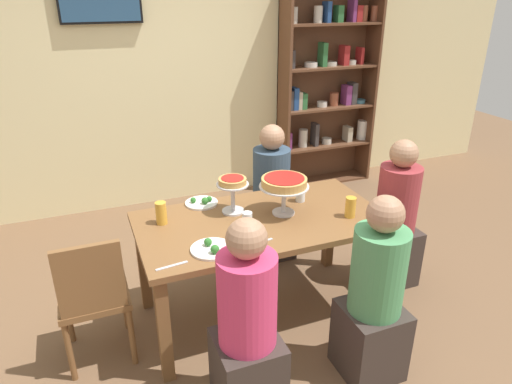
{
  "coord_description": "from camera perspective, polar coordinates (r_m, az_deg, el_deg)",
  "views": [
    {
      "loc": [
        -1.02,
        -2.46,
        2.11
      ],
      "look_at": [
        0.0,
        0.1,
        0.89
      ],
      "focal_mm": 32.31,
      "sensor_mm": 36.0,
      "label": 1
    }
  ],
  "objects": [
    {
      "name": "water_glass_clear_near",
      "position": [
        2.88,
        -1.09,
        -3.45
      ],
      "size": [
        0.06,
        0.06,
        0.1
      ],
      "primitive_type": "cylinder",
      "color": "white",
      "rests_on": "dining_table"
    },
    {
      "name": "diner_near_left",
      "position": [
        2.47,
        -1.06,
        -17.12
      ],
      "size": [
        0.34,
        0.34,
        1.15
      ],
      "rotation": [
        0.0,
        0.0,
        1.57
      ],
      "color": "#382D28",
      "rests_on": "ground_plane"
    },
    {
      "name": "cutlery_fork_near",
      "position": [
        2.72,
        0.4,
        -6.26
      ],
      "size": [
        0.18,
        0.04,
        0.0
      ],
      "primitive_type": "cube",
      "rotation": [
        0.0,
        0.0,
        0.14
      ],
      "color": "silver",
      "rests_on": "dining_table"
    },
    {
      "name": "bookshelf",
      "position": [
        5.28,
        8.8,
        12.91
      ],
      "size": [
        1.1,
        0.3,
        2.21
      ],
      "color": "brown",
      "rests_on": "ground_plane"
    },
    {
      "name": "ground_plane",
      "position": [
        3.4,
        0.64,
        -14.51
      ],
      "size": [
        12.0,
        12.0,
        0.0
      ],
      "primitive_type": "plane",
      "color": "brown"
    },
    {
      "name": "diner_far_right",
      "position": [
        3.81,
        1.88,
        -1.25
      ],
      "size": [
        0.34,
        0.34,
        1.15
      ],
      "rotation": [
        0.0,
        0.0,
        -1.57
      ],
      "color": "#382D28",
      "rests_on": "ground_plane"
    },
    {
      "name": "deep_dish_pizza_stand",
      "position": [
        2.98,
        3.51,
        0.97
      ],
      "size": [
        0.33,
        0.33,
        0.26
      ],
      "color": "silver",
      "rests_on": "dining_table"
    },
    {
      "name": "diner_near_right",
      "position": [
        2.75,
        14.42,
        -13.12
      ],
      "size": [
        0.34,
        0.34,
        1.15
      ],
      "rotation": [
        0.0,
        0.0,
        1.57
      ],
      "color": "#382D28",
      "rests_on": "ground_plane"
    },
    {
      "name": "personal_pizza_stand",
      "position": [
        3.01,
        -2.92,
        0.69
      ],
      "size": [
        0.21,
        0.21,
        0.25
      ],
      "color": "silver",
      "rests_on": "dining_table"
    },
    {
      "name": "rear_partition",
      "position": [
        4.82,
        -9.58,
        15.13
      ],
      "size": [
        8.0,
        0.12,
        2.8
      ],
      "primitive_type": "cube",
      "color": "beige",
      "rests_on": "ground_plane"
    },
    {
      "name": "salad_plate_near_diner",
      "position": [
        3.21,
        -6.72,
        -1.27
      ],
      "size": [
        0.23,
        0.23,
        0.06
      ],
      "color": "white",
      "rests_on": "dining_table"
    },
    {
      "name": "chair_head_west",
      "position": [
        2.89,
        -19.49,
        -11.87
      ],
      "size": [
        0.4,
        0.4,
        0.87
      ],
      "color": "brown",
      "rests_on": "ground_plane"
    },
    {
      "name": "beer_glass_amber_tall",
      "position": [
        2.97,
        -11.66,
        -2.57
      ],
      "size": [
        0.07,
        0.07,
        0.15
      ],
      "primitive_type": "cylinder",
      "color": "gold",
      "rests_on": "dining_table"
    },
    {
      "name": "water_glass_clear_far",
      "position": [
        3.23,
        5.53,
        -0.21
      ],
      "size": [
        0.07,
        0.07,
        0.11
      ],
      "primitive_type": "cylinder",
      "color": "white",
      "rests_on": "dining_table"
    },
    {
      "name": "diner_head_east",
      "position": [
        3.62,
        16.74,
        -3.81
      ],
      "size": [
        0.34,
        0.34,
        1.15
      ],
      "rotation": [
        0.0,
        0.0,
        3.14
      ],
      "color": "#382D28",
      "rests_on": "ground_plane"
    },
    {
      "name": "beer_glass_amber_short",
      "position": [
        3.06,
        11.61,
        -1.85
      ],
      "size": [
        0.07,
        0.07,
        0.14
      ],
      "primitive_type": "cylinder",
      "color": "gold",
      "rests_on": "dining_table"
    },
    {
      "name": "salad_plate_far_diner",
      "position": [
        2.66,
        -5.48,
        -6.96
      ],
      "size": [
        0.25,
        0.25,
        0.06
      ],
      "color": "white",
      "rests_on": "dining_table"
    },
    {
      "name": "cutlery_knife_near",
      "position": [
        2.55,
        -10.38,
        -8.98
      ],
      "size": [
        0.18,
        0.04,
        0.0
      ],
      "primitive_type": "cube",
      "rotation": [
        0.0,
        0.0,
        0.12
      ],
      "color": "silver",
      "rests_on": "dining_table"
    },
    {
      "name": "dining_table",
      "position": [
        3.04,
        0.7,
        -4.93
      ],
      "size": [
        1.6,
        0.85,
        0.74
      ],
      "color": "brown",
      "rests_on": "ground_plane"
    }
  ]
}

